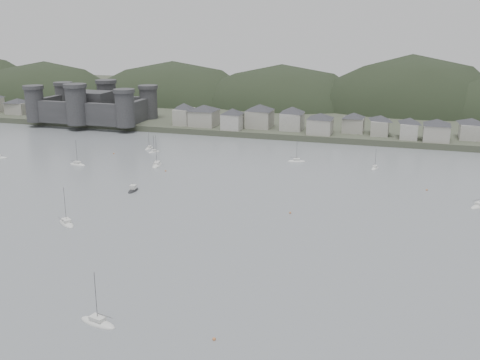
% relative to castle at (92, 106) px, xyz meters
% --- Properties ---
extents(ground, '(900.00, 900.00, 0.00)m').
position_rel_castle_xyz_m(ground, '(120.00, -179.80, -10.96)').
color(ground, slate).
rests_on(ground, ground).
extents(far_shore_land, '(900.00, 250.00, 3.00)m').
position_rel_castle_xyz_m(far_shore_land, '(120.00, 115.20, -9.46)').
color(far_shore_land, '#383D2D').
rests_on(far_shore_land, ground).
extents(forested_ridge, '(851.55, 103.94, 102.57)m').
position_rel_castle_xyz_m(forested_ridge, '(124.83, 89.60, -22.25)').
color(forested_ridge, black).
rests_on(forested_ridge, ground).
extents(castle, '(66.00, 43.00, 20.00)m').
position_rel_castle_xyz_m(castle, '(0.00, 0.00, 0.00)').
color(castle, '#313134').
rests_on(castle, far_shore_land).
extents(waterfront_town, '(451.48, 28.46, 12.92)m').
position_rel_castle_xyz_m(waterfront_town, '(170.59, 3.54, -2.30)').
color(waterfront_town, '#9B9A8E').
rests_on(waterfront_town, far_shore_land).
extents(sailboat_lead, '(9.08, 4.65, 11.87)m').
position_rel_castle_xyz_m(sailboat_lead, '(117.67, -191.96, -10.79)').
color(sailboat_lead, silver).
rests_on(sailboat_lead, ground).
extents(moored_fleet, '(252.71, 159.37, 13.59)m').
position_rel_castle_xyz_m(moored_fleet, '(117.05, -114.37, -10.79)').
color(moored_fleet, silver).
rests_on(moored_fleet, ground).
extents(motor_launch_far, '(2.82, 6.98, 3.66)m').
position_rel_castle_xyz_m(motor_launch_far, '(82.07, -109.09, -10.66)').
color(motor_launch_far, black).
rests_on(motor_launch_far, ground).
extents(mooring_buoys, '(163.02, 130.73, 0.70)m').
position_rel_castle_xyz_m(mooring_buoys, '(121.94, -114.91, -10.81)').
color(mooring_buoys, '#B86D3D').
rests_on(mooring_buoys, ground).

